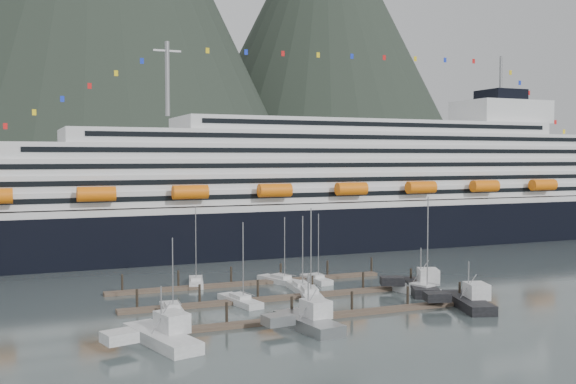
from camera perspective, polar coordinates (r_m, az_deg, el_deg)
name	(u,v)px	position (r m, az deg, el deg)	size (l,w,h in m)	color
ground	(318,301)	(101.80, 2.53, -9.18)	(1600.00, 1600.00, 0.00)	#4E5C5B
mountains	(108,11)	(699.66, -14.96, 14.60)	(870.00, 440.00, 420.00)	black
cruise_ship	(333,196)	(162.33, 3.84, -0.34)	(210.00, 30.40, 50.30)	black
dock_near	(316,316)	(90.91, 2.40, -10.47)	(48.18, 2.28, 3.20)	#47372D
dock_mid	(279,297)	(102.53, -0.73, -8.92)	(48.18, 2.28, 3.20)	#47372D
dock_far	(250,283)	(114.46, -3.19, -7.67)	(48.18, 2.28, 3.20)	#47372D
sailboat_a	(172,310)	(95.08, -9.78, -9.85)	(3.18, 8.70, 10.95)	#B9B9B9
sailboat_b	(240,301)	(99.69, -4.08, -9.21)	(4.21, 9.78, 12.48)	#B9B9B9
sailboat_c	(301,289)	(108.57, 1.11, -8.19)	(3.86, 9.70, 12.59)	#B9B9B9
sailboat_d	(310,295)	(103.75, 1.84, -8.71)	(5.78, 12.15, 14.31)	#B9B9B9
sailboat_e	(196,282)	(115.04, -7.79, -7.58)	(4.42, 9.11, 13.63)	#B9B9B9
sailboat_f	(316,280)	(116.51, 2.40, -7.43)	(2.76, 8.08, 12.17)	#B9B9B9
sailboat_g	(281,281)	(115.20, -0.61, -7.54)	(5.53, 10.14, 11.74)	#B9B9B9
sailboat_h	(422,292)	(108.02, 11.28, -8.28)	(5.60, 10.38, 15.89)	#B9B9B9
trawler_a	(160,336)	(80.17, -10.77, -11.91)	(10.46, 13.93, 7.40)	#B9B9B9
trawler_b	(307,321)	(85.59, 1.65, -10.89)	(9.00, 11.79, 7.42)	#919497
trawler_d	(467,301)	(100.59, 14.94, -8.90)	(9.94, 12.70, 7.25)	black
trawler_e	(420,286)	(110.13, 11.09, -7.79)	(10.54, 12.50, 7.79)	black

